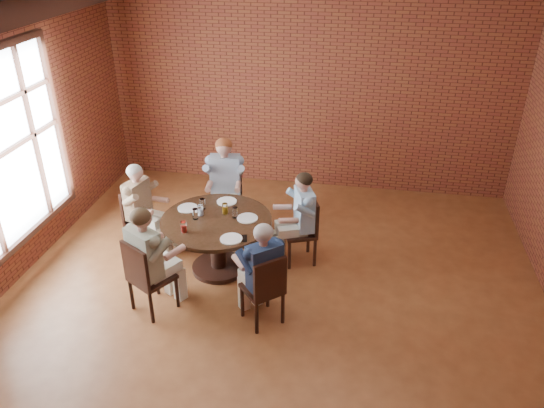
% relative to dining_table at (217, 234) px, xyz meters
% --- Properties ---
extents(floor, '(7.00, 7.00, 0.00)m').
position_rel_dining_table_xyz_m(floor, '(0.80, -0.76, -0.53)').
color(floor, '#93562D').
rests_on(floor, ground).
extents(ceiling, '(7.00, 7.00, 0.00)m').
position_rel_dining_table_xyz_m(ceiling, '(0.80, -0.76, 2.87)').
color(ceiling, white).
rests_on(ceiling, wall_back).
extents(wall_back, '(7.00, 0.00, 7.00)m').
position_rel_dining_table_xyz_m(wall_back, '(0.80, 2.74, 1.17)').
color(wall_back, brown).
rests_on(wall_back, ground).
extents(ceiling_beam, '(0.22, 6.90, 0.26)m').
position_rel_dining_table_xyz_m(ceiling_beam, '(-1.65, -0.76, 2.74)').
color(ceiling_beam, black).
rests_on(ceiling_beam, ceiling).
extents(window, '(0.10, 2.16, 2.36)m').
position_rel_dining_table_xyz_m(window, '(-2.38, -0.36, 1.12)').
color(window, white).
rests_on(window, wall_left).
extents(dining_table, '(1.39, 1.39, 0.75)m').
position_rel_dining_table_xyz_m(dining_table, '(0.00, 0.00, 0.00)').
color(dining_table, black).
rests_on(dining_table, floor).
extents(chair_a, '(0.52, 0.52, 0.91)m').
position_rel_dining_table_xyz_m(chair_a, '(1.07, 0.42, -0.03)').
color(chair_a, black).
rests_on(chair_a, floor).
extents(diner_a, '(0.75, 0.68, 1.28)m').
position_rel_dining_table_xyz_m(diner_a, '(1.00, 0.39, 0.11)').
color(diner_a, '#4889BD').
rests_on(diner_a, floor).
extents(chair_b, '(0.51, 0.51, 0.96)m').
position_rel_dining_table_xyz_m(chair_b, '(-0.18, 1.16, -0.01)').
color(chair_b, black).
rests_on(chair_b, floor).
extents(diner_b, '(0.65, 0.76, 1.37)m').
position_rel_dining_table_xyz_m(diner_b, '(-0.17, 1.07, 0.16)').
color(diner_b, '#8393A7').
rests_on(diner_b, floor).
extents(chair_c, '(0.48, 0.48, 0.90)m').
position_rel_dining_table_xyz_m(chair_c, '(-1.18, 0.30, -0.04)').
color(chair_c, black).
rests_on(chair_c, floor).
extents(diner_c, '(0.70, 0.62, 1.26)m').
position_rel_dining_table_xyz_m(diner_c, '(-1.11, 0.29, 0.10)').
color(diner_c, brown).
rests_on(diner_c, floor).
extents(chair_d, '(0.59, 0.59, 0.94)m').
position_rel_dining_table_xyz_m(chair_d, '(-0.57, -0.96, -0.02)').
color(chair_d, black).
rests_on(chair_d, floor).
extents(diner_d, '(0.79, 0.84, 1.34)m').
position_rel_dining_table_xyz_m(diner_d, '(-0.53, -0.88, 0.14)').
color(diner_d, gray).
rests_on(diner_d, floor).
extents(chair_e, '(0.56, 0.56, 0.90)m').
position_rel_dining_table_xyz_m(chair_e, '(0.80, -0.92, -0.04)').
color(chair_e, black).
rests_on(chair_e, floor).
extents(diner_e, '(0.76, 0.78, 1.27)m').
position_rel_dining_table_xyz_m(diner_e, '(0.75, -0.86, 0.11)').
color(diner_e, '#182644').
rests_on(diner_e, floor).
extents(plate_a, '(0.26, 0.26, 0.01)m').
position_rel_dining_table_xyz_m(plate_a, '(0.38, 0.08, 0.23)').
color(plate_a, white).
rests_on(plate_a, dining_table).
extents(plate_b, '(0.26, 0.26, 0.01)m').
position_rel_dining_table_xyz_m(plate_b, '(0.02, 0.46, 0.23)').
color(plate_b, white).
rests_on(plate_b, dining_table).
extents(plate_c, '(0.26, 0.26, 0.01)m').
position_rel_dining_table_xyz_m(plate_c, '(-0.43, 0.20, 0.23)').
color(plate_c, white).
rests_on(plate_c, dining_table).
extents(plate_d, '(0.26, 0.26, 0.01)m').
position_rel_dining_table_xyz_m(plate_d, '(0.30, -0.42, 0.23)').
color(plate_d, white).
rests_on(plate_d, dining_table).
extents(glass_a, '(0.07, 0.07, 0.14)m').
position_rel_dining_table_xyz_m(glass_a, '(0.22, 0.09, 0.29)').
color(glass_a, white).
rests_on(glass_a, dining_table).
extents(glass_b, '(0.07, 0.07, 0.14)m').
position_rel_dining_table_xyz_m(glass_b, '(0.07, 0.16, 0.29)').
color(glass_b, white).
rests_on(glass_b, dining_table).
extents(glass_c, '(0.07, 0.07, 0.14)m').
position_rel_dining_table_xyz_m(glass_c, '(-0.24, 0.23, 0.29)').
color(glass_c, white).
rests_on(glass_c, dining_table).
extents(glass_d, '(0.07, 0.07, 0.14)m').
position_rel_dining_table_xyz_m(glass_d, '(-0.22, 0.07, 0.29)').
color(glass_d, white).
rests_on(glass_d, dining_table).
extents(glass_e, '(0.07, 0.07, 0.14)m').
position_rel_dining_table_xyz_m(glass_e, '(-0.25, -0.04, 0.29)').
color(glass_e, white).
rests_on(glass_e, dining_table).
extents(glass_f, '(0.07, 0.07, 0.14)m').
position_rel_dining_table_xyz_m(glass_f, '(-0.30, -0.36, 0.29)').
color(glass_f, white).
rests_on(glass_f, dining_table).
extents(smartphone, '(0.10, 0.15, 0.01)m').
position_rel_dining_table_xyz_m(smartphone, '(0.44, -0.38, 0.23)').
color(smartphone, black).
rests_on(smartphone, dining_table).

